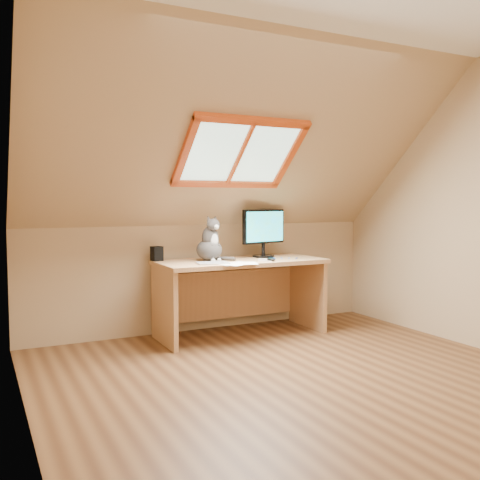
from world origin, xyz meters
TOP-DOWN VIEW (x-y plane):
  - ground at (0.00, 0.00)m, footprint 3.50×3.50m
  - room_shell at (0.00, -0.09)m, footprint 3.52×3.52m
  - desk at (0.18, 1.45)m, footprint 1.52×0.66m
  - monitor at (0.48, 1.48)m, footprint 0.49×0.21m
  - cat at (-0.11, 1.42)m, footprint 0.27×0.31m
  - desk_speaker at (-0.53, 1.63)m, footprint 0.10×0.10m
  - graphics_tablet at (-0.17, 1.21)m, footprint 0.29×0.23m
  - mouse at (0.37, 1.15)m, footprint 0.07×0.10m
  - papers at (0.07, 1.12)m, footprint 0.35×0.30m
  - cables at (0.50, 1.26)m, footprint 0.51×0.26m

SIDE VIEW (x-z plane):
  - ground at x=0.00m, z-range 0.00..0.00m
  - desk at x=0.18m, z-range 0.13..0.82m
  - papers at x=0.07m, z-range 0.69..0.70m
  - cables at x=0.50m, z-range 0.69..0.70m
  - graphics_tablet at x=-0.17m, z-range 0.69..0.70m
  - mouse at x=0.37m, z-range 0.69..0.72m
  - desk_speaker at x=-0.53m, z-range 0.69..0.82m
  - cat at x=-0.11m, z-range 0.63..1.05m
  - monitor at x=0.48m, z-range 0.73..1.18m
  - room_shell at x=0.00m, z-range 0.23..2.64m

